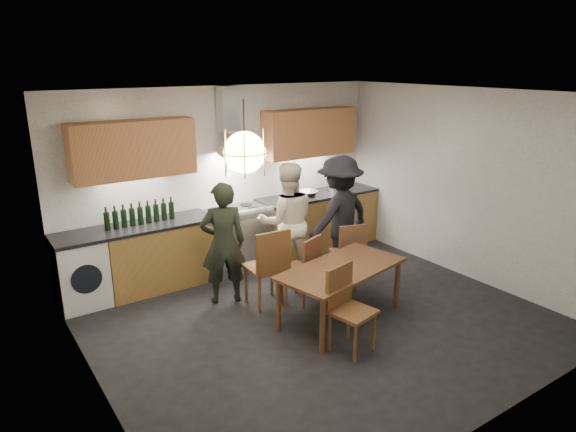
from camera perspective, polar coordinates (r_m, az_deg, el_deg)
ground at (r=6.21m, az=3.39°, el=-11.30°), size 5.00×5.00×0.00m
room_shell at (r=5.61m, az=3.69°, el=4.24°), size 5.02×4.52×2.61m
counter_run at (r=7.55m, az=-5.46°, el=-2.36°), size 5.00×0.62×0.90m
range_stove at (r=7.53m, az=-5.60°, el=-2.47°), size 0.90×0.60×0.92m
wall_fixtures at (r=7.29m, az=-6.39°, el=8.47°), size 4.30×0.54×1.10m
pendant_lamp at (r=4.90m, az=-4.83°, el=7.05°), size 0.43×0.43×0.70m
dining_table at (r=5.99m, az=5.95°, el=-6.34°), size 1.68×1.08×0.66m
chair_back_left at (r=6.24m, az=-2.11°, el=-5.25°), size 0.49×0.49×1.01m
chair_back_mid at (r=6.39m, az=1.94°, el=-5.49°), size 0.51×0.51×0.87m
chair_back_right at (r=6.94m, az=6.88°, el=-3.72°), size 0.50×0.50×0.88m
chair_front at (r=5.45m, az=6.50°, el=-9.53°), size 0.49×0.49×0.91m
person_left at (r=6.38m, az=-7.21°, el=-3.02°), size 0.65×0.52×1.55m
person_mid at (r=6.96m, az=-0.11°, el=-0.70°), size 0.98×0.89×1.65m
person_right at (r=7.18m, az=5.72°, el=-0.02°), size 1.18×0.78×1.70m
mixing_bowl at (r=8.03m, az=2.18°, el=2.55°), size 0.34×0.34×0.08m
stock_pot at (r=8.34m, az=5.19°, el=3.24°), size 0.20×0.20×0.13m
wine_bottles at (r=6.86m, az=-16.11°, el=0.30°), size 0.92×0.07×0.30m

